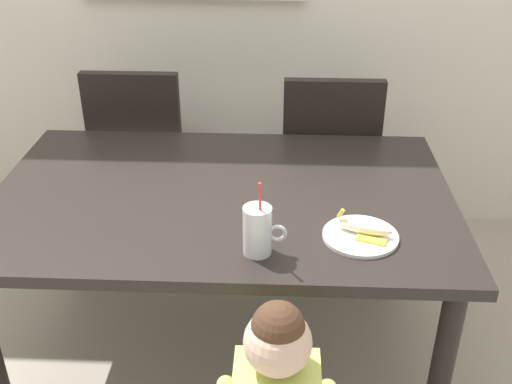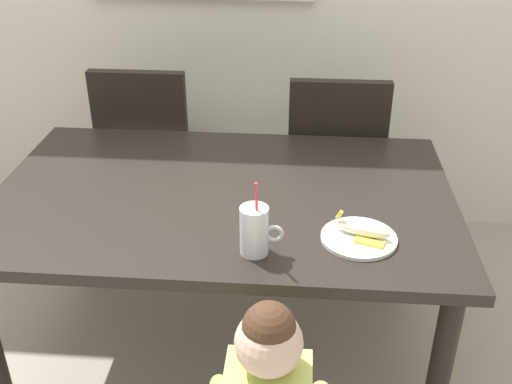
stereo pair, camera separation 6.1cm
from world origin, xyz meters
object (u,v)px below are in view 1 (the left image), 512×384
(milk_cup, at_px, (258,233))
(peeled_banana, at_px, (365,228))
(dining_table, at_px, (223,213))
(snack_plate, at_px, (360,236))
(dining_chair_left, at_px, (143,151))
(dining_chair_right, at_px, (328,160))

(milk_cup, xyz_separation_m, peeled_banana, (0.32, 0.10, -0.04))
(dining_table, distance_m, peeled_banana, 0.54)
(snack_plate, bearing_deg, dining_chair_left, 131.87)
(dining_chair_left, bearing_deg, snack_plate, 131.87)
(milk_cup, relative_size, peeled_banana, 1.43)
(snack_plate, bearing_deg, dining_table, 149.43)
(dining_chair_left, xyz_separation_m, peeled_banana, (0.91, -1.00, 0.23))
(dining_table, xyz_separation_m, milk_cup, (0.14, -0.36, 0.15))
(dining_chair_right, bearing_deg, peeled_banana, 92.64)
(peeled_banana, bearing_deg, milk_cup, -163.06)
(dining_table, distance_m, snack_plate, 0.53)
(dining_table, xyz_separation_m, dining_chair_left, (-0.45, 0.74, -0.12))
(peeled_banana, bearing_deg, dining_chair_right, 92.64)
(peeled_banana, bearing_deg, snack_plate, -150.36)
(dining_table, bearing_deg, dining_chair_left, 121.42)
(dining_chair_left, distance_m, dining_chair_right, 0.87)
(peeled_banana, bearing_deg, dining_chair_left, 132.45)
(snack_plate, bearing_deg, milk_cup, -163.61)
(milk_cup, xyz_separation_m, snack_plate, (0.31, 0.09, -0.06))
(dining_chair_right, distance_m, snack_plate, 0.97)
(milk_cup, relative_size, snack_plate, 1.09)
(dining_table, relative_size, dining_chair_right, 1.65)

